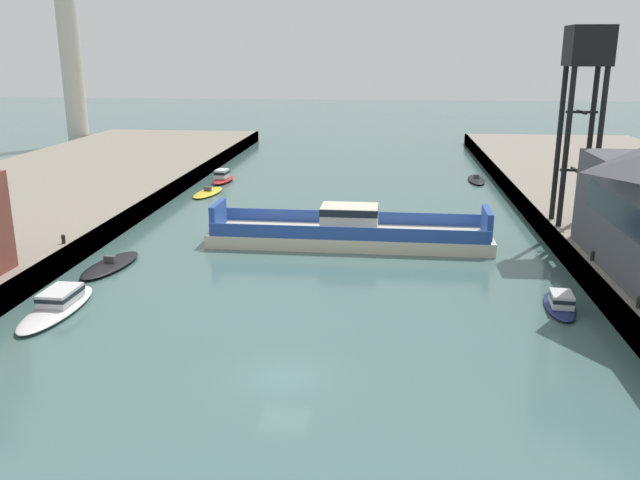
% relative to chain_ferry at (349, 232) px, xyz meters
% --- Properties ---
extents(ground_plane, '(400.00, 400.00, 0.00)m').
position_rel_chain_ferry_xyz_m(ground_plane, '(-1.90, -24.24, -1.03)').
color(ground_plane, '#476B66').
extents(chain_ferry, '(23.84, 6.06, 3.33)m').
position_rel_chain_ferry_xyz_m(chain_ferry, '(0.00, 0.00, 0.00)').
color(chain_ferry, beige).
rests_on(chain_ferry, ground).
extents(moored_boat_near_left, '(2.45, 5.87, 1.69)m').
position_rel_chain_ferry_xyz_m(moored_boat_near_left, '(-17.36, 25.91, -0.40)').
color(moored_boat_near_left, red).
rests_on(moored_boat_near_left, ground).
extents(moored_boat_near_right, '(2.25, 5.48, 1.22)m').
position_rel_chain_ferry_xyz_m(moored_boat_near_right, '(14.19, -13.61, -0.57)').
color(moored_boat_near_right, navy).
rests_on(moored_boat_near_right, ground).
extents(moored_boat_mid_left, '(3.45, 7.39, 0.95)m').
position_rel_chain_ferry_xyz_m(moored_boat_mid_left, '(-17.65, -8.31, -0.79)').
color(moored_boat_mid_left, black).
rests_on(moored_boat_mid_left, ground).
extents(moored_boat_mid_right, '(2.75, 8.35, 1.31)m').
position_rel_chain_ferry_xyz_m(moored_boat_mid_right, '(-17.39, -17.03, -0.54)').
color(moored_boat_mid_right, white).
rests_on(moored_boat_mid_right, ground).
extents(moored_boat_far_left, '(3.19, 6.90, 0.87)m').
position_rel_chain_ferry_xyz_m(moored_boat_far_left, '(-17.36, 18.77, -0.83)').
color(moored_boat_far_left, yellow).
rests_on(moored_boat_far_left, ground).
extents(moored_boat_far_right, '(1.99, 6.64, 0.89)m').
position_rel_chain_ferry_xyz_m(moored_boat_far_right, '(14.35, 29.82, -0.82)').
color(moored_boat_far_right, black).
rests_on(moored_boat_far_right, ground).
extents(crane_tower, '(3.26, 3.26, 15.99)m').
position_rel_chain_ferry_xyz_m(crane_tower, '(18.64, 2.11, 13.31)').
color(crane_tower, black).
rests_on(crane_tower, quay_right).
extents(bollard_right_aft, '(0.32, 0.32, 0.71)m').
position_rel_chain_ferry_xyz_m(bollard_right_aft, '(17.40, -17.51, 1.16)').
color(bollard_right_aft, black).
rests_on(bollard_right_aft, quay_right).
extents(bollard_left_far, '(0.32, 0.32, 0.71)m').
position_rel_chain_ferry_xyz_m(bollard_left_far, '(-21.19, -8.25, 1.16)').
color(bollard_left_far, black).
rests_on(bollard_left_far, quay_left).
extents(bollard_right_far, '(0.32, 0.32, 0.71)m').
position_rel_chain_ferry_xyz_m(bollard_right_far, '(17.40, -8.61, 1.16)').
color(bollard_right_far, black).
rests_on(bollard_right_far, quay_right).
extents(smokestack_distant_a, '(3.82, 3.82, 28.45)m').
position_rel_chain_ferry_xyz_m(smokestack_distant_a, '(-50.57, 56.85, 14.20)').
color(smokestack_distant_a, beige).
rests_on(smokestack_distant_a, ground).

